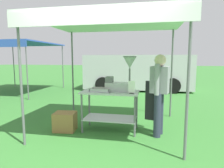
# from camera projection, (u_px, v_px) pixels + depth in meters

# --- Properties ---
(ground_plane) EXTENTS (70.00, 70.00, 0.00)m
(ground_plane) POSITION_uv_depth(u_px,v_px,m) (131.00, 92.00, 9.00)
(ground_plane) COLOR #33702D
(stall_canopy) EXTENTS (2.92, 2.49, 2.31)m
(stall_canopy) POSITION_uv_depth(u_px,v_px,m) (111.00, 24.00, 4.03)
(stall_canopy) COLOR slate
(stall_canopy) RESTS_ON ground
(donut_cart) EXTENTS (1.18, 0.60, 0.85)m
(donut_cart) POSITION_uv_depth(u_px,v_px,m) (110.00, 102.00, 4.14)
(donut_cart) COLOR #B7B7BC
(donut_cart) RESTS_ON ground
(donut_tray) EXTENTS (0.41, 0.28, 0.07)m
(donut_tray) POSITION_uv_depth(u_px,v_px,m) (101.00, 90.00, 4.07)
(donut_tray) COLOR #B7B7BC
(donut_tray) RESTS_ON donut_cart
(donut_fryer) EXTENTS (0.64, 0.28, 0.73)m
(donut_fryer) POSITION_uv_depth(u_px,v_px,m) (122.00, 78.00, 4.10)
(donut_fryer) COLOR #B7B7BC
(donut_fryer) RESTS_ON donut_cart
(menu_sign) EXTENTS (0.13, 0.05, 0.25)m
(menu_sign) POSITION_uv_depth(u_px,v_px,m) (132.00, 88.00, 3.81)
(menu_sign) COLOR black
(menu_sign) RESTS_ON donut_cart
(vendor) EXTENTS (0.47, 0.53, 1.61)m
(vendor) POSITION_uv_depth(u_px,v_px,m) (159.00, 91.00, 3.84)
(vendor) COLOR #2D3347
(vendor) RESTS_ON ground
(supply_crate) EXTENTS (0.48, 0.40, 0.40)m
(supply_crate) POSITION_uv_depth(u_px,v_px,m) (65.00, 122.00, 4.18)
(supply_crate) COLOR olive
(supply_crate) RESTS_ON ground
(van_silver) EXTENTS (5.13, 2.26, 1.69)m
(van_silver) POSITION_uv_depth(u_px,v_px,m) (138.00, 72.00, 9.71)
(van_silver) COLOR #BCBCC1
(van_silver) RESTS_ON ground
(neighbour_tent) EXTENTS (3.06, 3.22, 2.23)m
(neighbour_tent) POSITION_uv_depth(u_px,v_px,m) (17.00, 44.00, 8.76)
(neighbour_tent) COLOR slate
(neighbour_tent) RESTS_ON ground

